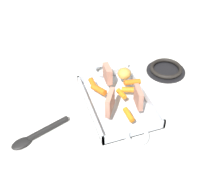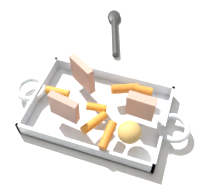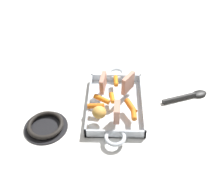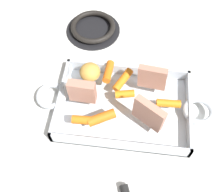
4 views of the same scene
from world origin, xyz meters
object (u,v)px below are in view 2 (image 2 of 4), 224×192
at_px(roasting_dish, 99,111).
at_px(serving_spoon, 115,29).
at_px(baby_carrot_long, 125,89).
at_px(baby_carrot_center_right, 98,108).
at_px(roast_slice_outer, 82,74).
at_px(baby_carrot_northeast, 108,135).
at_px(roast_slice_thin, 141,106).
at_px(baby_carrot_northwest, 57,92).
at_px(potato_halved, 129,132).
at_px(roast_slice_thick, 64,108).
at_px(baby_carrot_southwest, 94,123).
at_px(baby_carrot_southeast, 142,90).

bearing_deg(roasting_dish, serving_spoon, 100.59).
height_order(baby_carrot_long, baby_carrot_center_right, baby_carrot_long).
height_order(roast_slice_outer, baby_carrot_northeast, roast_slice_outer).
distance_m(baby_carrot_northeast, serving_spoon, 0.39).
height_order(roasting_dish, serving_spoon, roasting_dish).
bearing_deg(baby_carrot_center_right, roasting_dish, 102.31).
relative_size(roast_slice_thin, baby_carrot_northwest, 1.13).
height_order(baby_carrot_northwest, baby_carrot_northeast, baby_carrot_northeast).
xyz_separation_m(baby_carrot_long, baby_carrot_northeast, (0.00, -0.13, -0.00)).
relative_size(potato_halved, serving_spoon, 0.26).
xyz_separation_m(baby_carrot_long, baby_carrot_northwest, (-0.15, -0.06, -0.00)).
bearing_deg(roast_slice_thick, roast_slice_outer, 87.68).
bearing_deg(baby_carrot_center_right, roast_slice_thin, 11.33).
xyz_separation_m(roast_slice_thick, serving_spoon, (0.01, 0.35, -0.06)).
relative_size(baby_carrot_southwest, serving_spoon, 0.33).
distance_m(roast_slice_thick, baby_carrot_long, 0.15).
distance_m(baby_carrot_southeast, potato_halved, 0.13).
distance_m(roast_slice_outer, baby_carrot_southwest, 0.12).
relative_size(baby_carrot_southeast, potato_halved, 0.95).
bearing_deg(baby_carrot_northwest, roasting_dish, 0.68).
distance_m(baby_carrot_center_right, baby_carrot_southwest, 0.04).
height_order(baby_carrot_southwest, potato_halved, potato_halved).
bearing_deg(baby_carrot_northeast, baby_carrot_long, 90.43).
height_order(baby_carrot_long, baby_carrot_northeast, baby_carrot_long).
distance_m(roasting_dish, baby_carrot_southeast, 0.12).
distance_m(roast_slice_thick, serving_spoon, 0.35).
bearing_deg(baby_carrot_long, baby_carrot_northeast, -89.57).
bearing_deg(roast_slice_thick, baby_carrot_long, 45.27).
bearing_deg(baby_carrot_center_right, potato_halved, -27.27).
height_order(baby_carrot_northwest, baby_carrot_southwest, baby_carrot_southwest).
distance_m(roast_slice_thin, roast_slice_thick, 0.17).
height_order(roast_slice_thick, potato_halved, roast_slice_thick).
distance_m(baby_carrot_northwest, potato_halved, 0.20).
xyz_separation_m(baby_carrot_southeast, baby_carrot_long, (-0.04, -0.01, 0.00)).
xyz_separation_m(baby_carrot_northeast, baby_carrot_southwest, (-0.04, 0.02, -0.00)).
bearing_deg(serving_spoon, baby_carrot_center_right, 171.30).
relative_size(roast_slice_thick, serving_spoon, 0.34).
distance_m(roasting_dish, roast_slice_outer, 0.10).
xyz_separation_m(roast_slice_outer, baby_carrot_southeast, (0.14, 0.02, -0.03)).
height_order(baby_carrot_northeast, baby_carrot_southwest, same).
bearing_deg(baby_carrot_northwest, serving_spoon, 80.78).
bearing_deg(baby_carrot_northeast, baby_carrot_southwest, 151.87).
relative_size(roasting_dish, serving_spoon, 2.18).
distance_m(roast_slice_thin, baby_carrot_long, 0.08).
bearing_deg(roast_slice_thick, baby_carrot_southwest, -1.84).
bearing_deg(baby_carrot_long, baby_carrot_center_right, -121.56).
distance_m(roast_slice_thin, baby_carrot_northwest, 0.20).
relative_size(roast_slice_thick, baby_carrot_northeast, 1.08).
xyz_separation_m(baby_carrot_southwest, potato_halved, (0.08, -0.01, 0.01)).
bearing_deg(roasting_dish, roast_slice_thin, 3.18).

